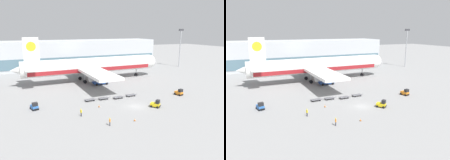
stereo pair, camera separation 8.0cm
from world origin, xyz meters
TOP-DOWN VIEW (x-y plane):
  - ground_plane at (0.00, 0.00)m, footprint 400.00×400.00m
  - terminal_building at (1.67, 69.84)m, footprint 90.00×18.20m
  - light_mast at (53.24, 45.74)m, footprint 2.80×0.50m
  - airplane_main at (-1.25, 32.89)m, footprint 58.07×48.12m
  - scissor_lift_loader at (0.12, 25.98)m, footprint 5.25×3.43m
  - baggage_tug_foreground at (4.54, -2.46)m, footprint 2.66×2.79m
  - baggage_tug_mid at (17.26, 3.57)m, footprint 2.04×2.67m
  - baggage_tug_far at (-24.14, 8.31)m, footprint 2.13×2.71m
  - baggage_dolly_lead at (-9.33, 9.24)m, footprint 3.72×1.57m
  - baggage_dolly_second at (-5.33, 9.06)m, footprint 3.72×1.57m
  - baggage_dolly_third at (-1.14, 8.13)m, footprint 3.72×1.57m
  - baggage_dolly_trail at (3.26, 8.57)m, footprint 3.72×1.57m
  - ground_crew_near at (-14.72, -0.56)m, footprint 0.30×0.56m
  - ground_crew_far at (-10.66, -7.83)m, footprint 0.29×0.56m
  - traffic_cone_near at (-4.74, -7.83)m, footprint 0.40×0.40m
  - traffic_cone_far at (-8.80, 3.50)m, footprint 0.40×0.40m

SIDE VIEW (x-z plane):
  - ground_plane at x=0.00m, z-range 0.00..0.00m
  - traffic_cone_near at x=-4.74m, z-range -0.01..0.62m
  - traffic_cone_far at x=-8.80m, z-range -0.01..0.77m
  - baggage_dolly_lead at x=-9.33m, z-range 0.15..0.63m
  - baggage_dolly_second at x=-5.33m, z-range 0.15..0.63m
  - baggage_dolly_third at x=-1.14m, z-range 0.15..0.63m
  - baggage_dolly_trail at x=3.26m, z-range 0.15..0.63m
  - baggage_tug_foreground at x=4.54m, z-range -0.12..1.88m
  - baggage_tug_mid at x=17.26m, z-range -0.12..1.88m
  - baggage_tug_far at x=-24.14m, z-range -0.12..1.88m
  - ground_crew_far at x=-10.66m, z-range 0.15..1.89m
  - ground_crew_near at x=-14.72m, z-range 0.17..2.01m
  - scissor_lift_loader at x=0.12m, z-range -0.52..4.21m
  - airplane_main at x=-1.25m, z-range -2.66..14.34m
  - terminal_building at x=1.67m, z-range -0.01..13.99m
  - light_mast at x=53.24m, z-range 1.78..21.72m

